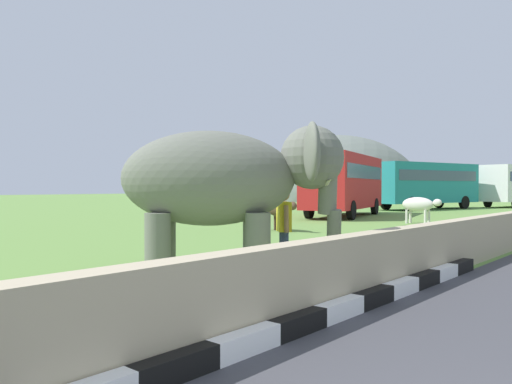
{
  "coord_description": "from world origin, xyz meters",
  "views": [
    {
      "loc": [
        -2.67,
        0.07,
        1.69
      ],
      "look_at": [
        4.08,
        5.93,
        1.6
      ],
      "focal_mm": 34.8,
      "sensor_mm": 36.0,
      "label": 1
    }
  ],
  "objects": [
    {
      "name": "barrier_parapet",
      "position": [
        2.0,
        3.71,
        0.5
      ],
      "size": [
        28.0,
        0.36,
        1.0
      ],
      "primitive_type": "cube",
      "color": "tan",
      "rests_on": "ground_plane"
    },
    {
      "name": "bus_red",
      "position": [
        22.23,
        14.97,
        2.08
      ],
      "size": [
        9.06,
        4.71,
        3.5
      ],
      "color": "#B21E1E",
      "rests_on": "ground_plane"
    },
    {
      "name": "elephant",
      "position": [
        3.74,
        6.27,
        1.81
      ],
      "size": [
        3.83,
        3.84,
        2.81
      ],
      "color": "#64685C",
      "rests_on": "ground_plane"
    },
    {
      "name": "bus_teal",
      "position": [
        34.39,
        15.09,
        2.08
      ],
      "size": [
        10.05,
        5.06,
        3.5
      ],
      "color": "teal",
      "rests_on": "ground_plane"
    },
    {
      "name": "striped_curb",
      "position": [
        -0.35,
        3.41,
        0.12
      ],
      "size": [
        16.2,
        0.2,
        0.24
      ],
      "color": "white",
      "rests_on": "ground_plane"
    },
    {
      "name": "cow_near",
      "position": [
        19.41,
        9.35,
        0.87
      ],
      "size": [
        0.68,
        1.9,
        1.23
      ],
      "color": "beige",
      "rests_on": "ground_plane"
    },
    {
      "name": "person_handler",
      "position": [
        5.01,
        6.02,
        0.93
      ],
      "size": [
        0.51,
        0.55,
        1.66
      ],
      "color": "navy",
      "rests_on": "ground_plane"
    },
    {
      "name": "cow_mid",
      "position": [
        12.22,
        11.85,
        0.87
      ],
      "size": [
        1.01,
        1.92,
        1.23
      ],
      "color": "#473323",
      "rests_on": "ground_plane"
    },
    {
      "name": "hill_east",
      "position": [
        55.0,
        35.25,
        0.0
      ],
      "size": [
        26.55,
        21.24,
        17.2
      ],
      "color": "slate",
      "rests_on": "ground_plane"
    }
  ]
}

